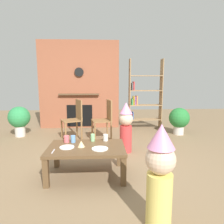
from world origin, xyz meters
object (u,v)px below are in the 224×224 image
paper_plate_front (100,149)px  dining_chair_left (75,117)px  paper_cup_far_left (106,138)px  coffee_table (86,151)px  potted_plant_short (19,118)px  paper_cup_center (66,139)px  child_in_pink (126,126)px  dining_chair_middle (105,117)px  potted_plant_tall (179,119)px  paper_cup_near_left (73,139)px  paper_cup_near_right (93,138)px  birthday_cake_slice (81,144)px  paper_plate_rear (67,147)px  bookshelf (143,97)px  child_with_cone_hat (160,174)px

paper_plate_front → dining_chair_left: (-0.57, 1.94, 0.08)m
paper_cup_far_left → paper_plate_front: bearing=-102.7°
coffee_table → potted_plant_short: potted_plant_short is taller
paper_cup_center → paper_cup_far_left: size_ratio=1.00×
dining_chair_left → child_in_pink: bearing=115.7°
paper_cup_center → paper_plate_front: 0.60m
dining_chair_middle → potted_plant_tall: size_ratio=1.36×
paper_cup_far_left → paper_plate_front: (-0.08, -0.37, -0.04)m
paper_cup_near_left → paper_cup_center: bearing=173.3°
paper_cup_near_right → birthday_cake_slice: size_ratio=1.09×
paper_cup_far_left → paper_plate_front: size_ratio=0.46×
coffee_table → dining_chair_left: (-0.38, 1.83, 0.15)m
coffee_table → paper_cup_near_left: paper_cup_near_left is taller
paper_plate_rear → birthday_cake_slice: (0.19, 0.02, 0.04)m
bookshelf → paper_cup_far_left: bearing=-113.1°
paper_plate_rear → dining_chair_middle: size_ratio=0.22×
birthday_cake_slice → child_with_cone_hat: (0.80, -1.06, 0.05)m
paper_cup_near_left → dining_chair_left: 1.63m
coffee_table → dining_chair_left: bearing=101.8°
paper_plate_front → dining_chair_left: bearing=106.4°
paper_cup_far_left → potted_plant_short: size_ratio=0.14×
paper_cup_center → dining_chair_middle: size_ratio=0.11×
bookshelf → paper_cup_near_left: 3.07m
paper_cup_center → paper_cup_far_left: same height
dining_chair_left → dining_chair_middle: size_ratio=1.00×
dining_chair_left → potted_plant_tall: dining_chair_left is taller
paper_cup_center → child_with_cone_hat: (1.04, -1.28, 0.04)m
potted_plant_short → paper_cup_near_left: bearing=-51.4°
dining_chair_middle → paper_cup_far_left: bearing=77.0°
paper_plate_rear → birthday_cake_slice: birthday_cake_slice is taller
child_in_pink → paper_cup_near_right: bearing=-5.6°
dining_chair_left → potted_plant_tall: bearing=162.5°
paper_cup_near_left → birthday_cake_slice: size_ratio=1.04×
bookshelf → dining_chair_middle: size_ratio=2.11×
coffee_table → potted_plant_short: 2.75m
paper_plate_front → child_in_pink: child_in_pink is taller
child_with_cone_hat → potted_plant_tall: 3.46m
paper_cup_far_left → paper_cup_center: bearing=-175.9°
child_with_cone_hat → potted_plant_tall: child_with_cone_hat is taller
paper_cup_near_left → paper_cup_far_left: paper_cup_near_left is taller
paper_cup_near_right → birthday_cake_slice: (-0.15, -0.26, -0.01)m
paper_cup_near_left → birthday_cake_slice: bearing=-56.5°
child_with_cone_hat → paper_cup_near_right: bearing=-8.2°
paper_cup_far_left → paper_plate_front: 0.38m
paper_plate_rear → birthday_cake_slice: bearing=6.9°
paper_plate_front → paper_cup_far_left: bearing=77.3°
child_in_pink → potted_plant_tall: bearing=164.2°
child_in_pink → potted_plant_tall: (1.47, 1.17, -0.11)m
child_with_cone_hat → dining_chair_left: 3.10m
paper_cup_near_left → paper_cup_center: paper_cup_near_left is taller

